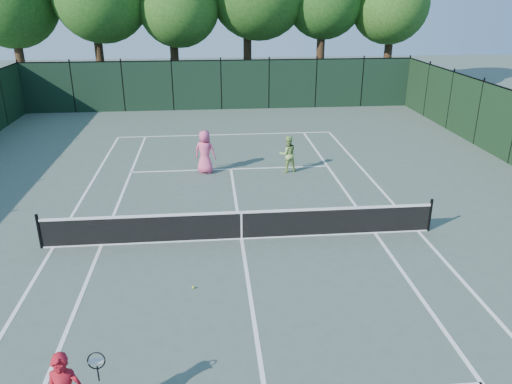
{
  "coord_description": "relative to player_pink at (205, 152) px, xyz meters",
  "views": [
    {
      "loc": [
        -0.86,
        -13.34,
        6.87
      ],
      "look_at": [
        0.53,
        1.0,
        1.1
      ],
      "focal_mm": 35.0,
      "sensor_mm": 36.0,
      "label": 1
    }
  ],
  "objects": [
    {
      "name": "sideline_doubles_right",
      "position": [
        6.53,
        -6.08,
        -0.88
      ],
      "size": [
        0.1,
        23.77,
        0.01
      ],
      "primitive_type": "cube",
      "color": "white",
      "rests_on": "ground"
    },
    {
      "name": "player_pink",
      "position": [
        0.0,
        0.0,
        0.0
      ],
      "size": [
        1.01,
        0.82,
        1.77
      ],
      "rotation": [
        0.0,
        0.0,
        2.79
      ],
      "color": "#EA5281",
      "rests_on": "ground"
    },
    {
      "name": "tennis_net",
      "position": [
        1.05,
        -6.08,
        -0.41
      ],
      "size": [
        11.69,
        0.09,
        1.06
      ],
      "color": "black",
      "rests_on": "ground"
    },
    {
      "name": "baseline_far",
      "position": [
        1.05,
        5.8,
        -0.88
      ],
      "size": [
        10.97,
        0.1,
        0.01
      ],
      "primitive_type": "cube",
      "color": "white",
      "rests_on": "ground"
    },
    {
      "name": "sideline_singles_left",
      "position": [
        -3.07,
        -6.08,
        -0.88
      ],
      "size": [
        0.1,
        23.77,
        0.01
      ],
      "primitive_type": "cube",
      "color": "white",
      "rests_on": "ground"
    },
    {
      "name": "center_service_line",
      "position": [
        1.05,
        -6.08,
        -0.88
      ],
      "size": [
        0.1,
        12.8,
        0.01
      ],
      "primitive_type": "cube",
      "color": "white",
      "rests_on": "ground"
    },
    {
      "name": "ground",
      "position": [
        1.05,
        -6.08,
        -0.89
      ],
      "size": [
        90.0,
        90.0,
        0.0
      ],
      "primitive_type": "plane",
      "color": "#47574C",
      "rests_on": "ground"
    },
    {
      "name": "fence_far",
      "position": [
        1.05,
        11.92,
        0.61
      ],
      "size": [
        24.0,
        0.05,
        3.0
      ],
      "primitive_type": "cube",
      "color": "black",
      "rests_on": "ground"
    },
    {
      "name": "player_green",
      "position": [
        3.36,
        -0.19,
        -0.13
      ],
      "size": [
        0.81,
        0.68,
        1.51
      ],
      "rotation": [
        0.0,
        0.0,
        3.3
      ],
      "color": "#91B75B",
      "rests_on": "ground"
    },
    {
      "name": "service_line_far",
      "position": [
        1.05,
        0.32,
        -0.88
      ],
      "size": [
        8.23,
        0.1,
        0.01
      ],
      "primitive_type": "cube",
      "color": "white",
      "rests_on": "ground"
    },
    {
      "name": "sideline_singles_right",
      "position": [
        5.16,
        -6.08,
        -0.88
      ],
      "size": [
        0.1,
        23.77,
        0.01
      ],
      "primitive_type": "cube",
      "color": "white",
      "rests_on": "ground"
    },
    {
      "name": "loose_ball_midcourt",
      "position": [
        -0.34,
        -8.66,
        -0.85
      ],
      "size": [
        0.07,
        0.07,
        0.07
      ],
      "primitive_type": "sphere",
      "color": "#B7D12A",
      "rests_on": "ground"
    },
    {
      "name": "sideline_doubles_left",
      "position": [
        -4.44,
        -6.08,
        -0.88
      ],
      "size": [
        0.1,
        23.77,
        0.01
      ],
      "primitive_type": "cube",
      "color": "white",
      "rests_on": "ground"
    }
  ]
}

